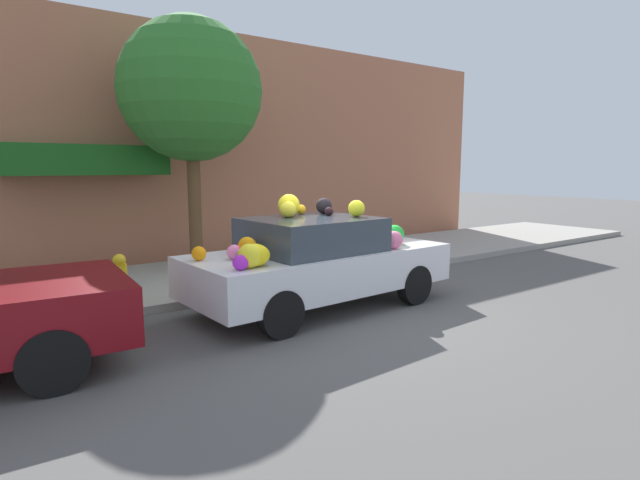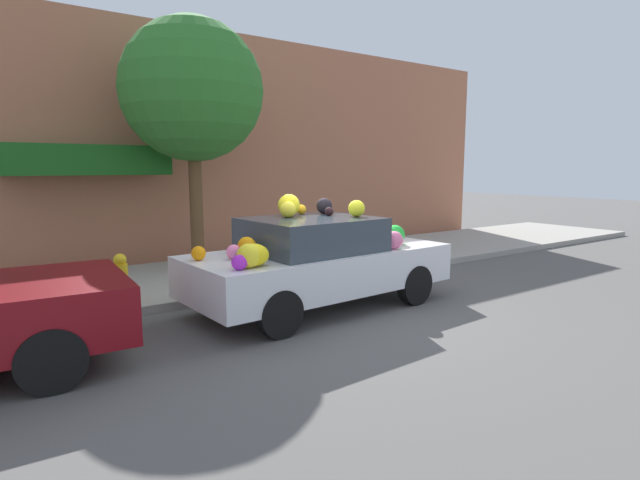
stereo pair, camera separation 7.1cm
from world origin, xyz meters
The scene contains 6 objects.
ground_plane centered at (0.00, 0.00, 0.00)m, with size 60.00×60.00×0.00m, color #565451.
sidewalk_curb centered at (0.00, 2.70, 0.06)m, with size 24.00×3.20×0.13m.
building_facade centered at (-0.11, 4.92, 2.49)m, with size 18.00×1.20×5.01m.
street_tree centered at (-0.63, 3.20, 3.42)m, with size 2.58×2.58×4.60m.
fire_hydrant centered at (-2.43, 1.56, 0.47)m, with size 0.20×0.20×0.70m.
art_car centered at (-0.03, 0.05, 0.71)m, with size 3.99×1.86×1.65m.
Camera 2 is at (-4.11, -5.79, 2.04)m, focal length 28.00 mm.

